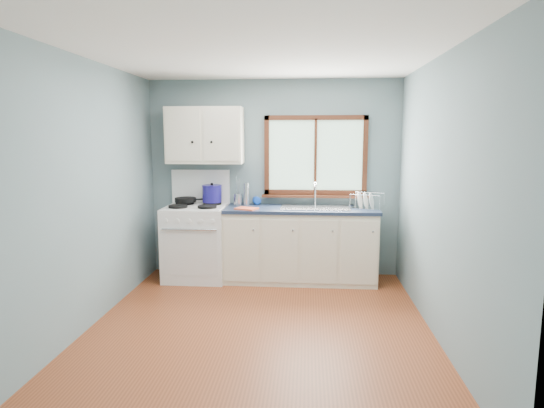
# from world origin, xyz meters

# --- Properties ---
(floor) EXTENTS (3.20, 3.60, 0.02)m
(floor) POSITION_xyz_m (0.00, 0.00, -0.01)
(floor) COLOR brown
(floor) RESTS_ON ground
(ceiling) EXTENTS (3.20, 3.60, 0.02)m
(ceiling) POSITION_xyz_m (0.00, 0.00, 2.51)
(ceiling) COLOR white
(ceiling) RESTS_ON wall_back
(wall_back) EXTENTS (3.20, 0.02, 2.50)m
(wall_back) POSITION_xyz_m (0.00, 1.81, 1.25)
(wall_back) COLOR slate
(wall_back) RESTS_ON ground
(wall_front) EXTENTS (3.20, 0.02, 2.50)m
(wall_front) POSITION_xyz_m (0.00, -1.81, 1.25)
(wall_front) COLOR slate
(wall_front) RESTS_ON ground
(wall_left) EXTENTS (0.02, 3.60, 2.50)m
(wall_left) POSITION_xyz_m (-1.61, 0.00, 1.25)
(wall_left) COLOR slate
(wall_left) RESTS_ON ground
(wall_right) EXTENTS (0.02, 3.60, 2.50)m
(wall_right) POSITION_xyz_m (1.61, 0.00, 1.25)
(wall_right) COLOR slate
(wall_right) RESTS_ON ground
(gas_range) EXTENTS (0.76, 0.69, 1.36)m
(gas_range) POSITION_xyz_m (-0.95, 1.47, 0.49)
(gas_range) COLOR white
(gas_range) RESTS_ON floor
(base_cabinets) EXTENTS (1.85, 0.60, 0.88)m
(base_cabinets) POSITION_xyz_m (0.36, 1.49, 0.41)
(base_cabinets) COLOR #EBE1C5
(base_cabinets) RESTS_ON floor
(countertop) EXTENTS (1.89, 0.64, 0.04)m
(countertop) POSITION_xyz_m (0.36, 1.49, 0.90)
(countertop) COLOR #162135
(countertop) RESTS_ON base_cabinets
(sink) EXTENTS (0.84, 0.46, 0.44)m
(sink) POSITION_xyz_m (0.54, 1.49, 0.86)
(sink) COLOR silver
(sink) RESTS_ON countertop
(window) EXTENTS (1.36, 0.10, 1.03)m
(window) POSITION_xyz_m (0.54, 1.77, 1.48)
(window) COLOR #9EC6A8
(window) RESTS_ON wall_back
(upper_cabinets) EXTENTS (0.95, 0.35, 0.70)m
(upper_cabinets) POSITION_xyz_m (-0.85, 1.63, 1.80)
(upper_cabinets) COLOR #EBE1C5
(upper_cabinets) RESTS_ON wall_back
(skillet) EXTENTS (0.43, 0.35, 0.05)m
(skillet) POSITION_xyz_m (-1.11, 1.60, 0.99)
(skillet) COLOR black
(skillet) RESTS_ON gas_range
(stockpot) EXTENTS (0.29, 0.29, 0.25)m
(stockpot) POSITION_xyz_m (-0.77, 1.62, 1.07)
(stockpot) COLOR navy
(stockpot) RESTS_ON gas_range
(utensil_crock) EXTENTS (0.14, 0.14, 0.37)m
(utensil_crock) POSITION_xyz_m (-0.44, 1.65, 1.00)
(utensil_crock) COLOR silver
(utensil_crock) RESTS_ON countertop
(thermos) EXTENTS (0.08, 0.08, 0.29)m
(thermos) POSITION_xyz_m (-0.33, 1.62, 1.06)
(thermos) COLOR silver
(thermos) RESTS_ON countertop
(soap_bottle) EXTENTS (0.12, 0.12, 0.26)m
(soap_bottle) POSITION_xyz_m (-0.20, 1.67, 1.05)
(soap_bottle) COLOR #0E3EB7
(soap_bottle) RESTS_ON countertop
(dish_towel) EXTENTS (0.30, 0.26, 0.02)m
(dish_towel) POSITION_xyz_m (-0.29, 1.31, 0.93)
(dish_towel) COLOR #E85735
(dish_towel) RESTS_ON countertop
(dish_rack) EXTENTS (0.45, 0.40, 0.20)m
(dish_rack) POSITION_xyz_m (1.16, 1.51, 0.97)
(dish_rack) COLOR silver
(dish_rack) RESTS_ON countertop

